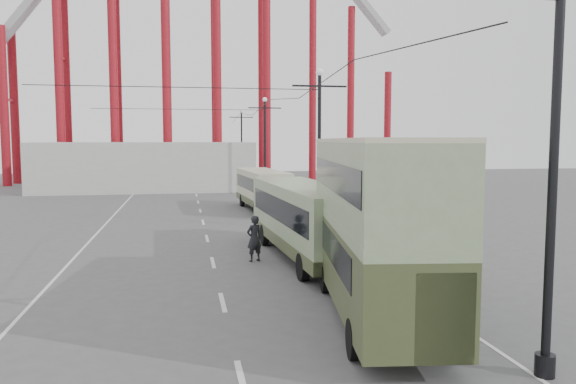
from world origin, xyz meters
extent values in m
plane|color=#4F4F51|center=(0.00, 0.00, 0.00)|extent=(160.00, 160.00, 0.00)
cube|color=silver|center=(-1.00, 19.00, 0.01)|extent=(0.15, 82.00, 0.01)
cube|color=silver|center=(5.40, 20.00, 0.01)|extent=(0.12, 120.00, 0.01)
cube|color=silver|center=(-7.00, 20.00, 0.01)|extent=(0.12, 120.00, 0.01)
cylinder|color=black|center=(5.60, -3.00, 4.50)|extent=(0.20, 0.20, 9.00)
cylinder|color=black|center=(5.60, -3.00, 0.25)|extent=(0.44, 0.44, 0.50)
cylinder|color=black|center=(5.60, 18.00, 4.50)|extent=(0.20, 0.20, 9.00)
cylinder|color=black|center=(5.60, 18.00, 0.25)|extent=(0.44, 0.44, 0.50)
cube|color=black|center=(5.60, 18.00, 8.30)|extent=(3.20, 0.10, 0.10)
sphere|color=white|center=(5.60, 18.00, 9.10)|extent=(0.44, 0.44, 0.44)
cylinder|color=black|center=(5.60, 40.00, 4.50)|extent=(0.20, 0.20, 9.00)
cylinder|color=black|center=(5.60, 40.00, 0.25)|extent=(0.44, 0.44, 0.50)
cube|color=black|center=(5.60, 40.00, 8.30)|extent=(3.20, 0.10, 0.10)
sphere|color=white|center=(5.60, 40.00, 9.10)|extent=(0.44, 0.44, 0.44)
cylinder|color=black|center=(5.60, 62.00, 4.50)|extent=(0.20, 0.20, 9.00)
cylinder|color=black|center=(5.60, 62.00, 0.25)|extent=(0.44, 0.44, 0.50)
cube|color=black|center=(5.60, 62.00, 8.30)|extent=(3.20, 0.10, 0.10)
sphere|color=white|center=(5.60, 62.00, 9.10)|extent=(0.44, 0.44, 0.44)
cylinder|color=maroon|center=(-22.00, 55.00, 9.00)|extent=(1.00, 1.00, 18.00)
cylinder|color=maroon|center=(-22.00, 59.00, 9.00)|extent=(1.00, 1.00, 18.00)
cylinder|color=maroon|center=(-16.00, 55.00, 13.50)|extent=(1.00, 1.00, 27.00)
cylinder|color=maroon|center=(-16.00, 59.00, 13.50)|extent=(1.00, 1.00, 27.00)
cylinder|color=maroon|center=(-10.00, 55.00, 18.00)|extent=(1.00, 1.00, 36.00)
cylinder|color=maroon|center=(-10.00, 59.00, 18.00)|extent=(1.00, 1.00, 36.00)
cylinder|color=maroon|center=(-4.00, 59.00, 22.50)|extent=(1.00, 1.00, 45.00)
cylinder|color=maroon|center=(14.00, 56.00, 15.00)|extent=(0.90, 0.90, 30.00)
cylinder|color=maroon|center=(19.00, 56.00, 11.00)|extent=(0.90, 0.90, 22.00)
cylinder|color=maroon|center=(24.00, 56.00, 7.00)|extent=(0.90, 0.90, 14.00)
cube|color=#B0AFAA|center=(-6.00, 47.00, 2.50)|extent=(22.00, 10.00, 5.00)
cube|color=#3F4827|center=(3.27, 1.65, 1.61)|extent=(3.75, 10.02, 2.15)
cube|color=black|center=(3.27, 1.65, 2.05)|extent=(3.53, 8.09, 0.88)
cube|color=gray|center=(3.27, 1.65, 2.83)|extent=(3.77, 10.02, 0.29)
cube|color=gray|center=(3.27, 1.65, 4.06)|extent=(3.75, 10.02, 2.15)
cube|color=black|center=(3.27, 1.65, 4.15)|extent=(3.71, 9.44, 0.83)
cube|color=#BCB998|center=(3.27, 1.65, 5.19)|extent=(3.77, 10.02, 0.12)
cylinder|color=black|center=(2.55, 4.51, 0.49)|extent=(0.40, 1.01, 0.98)
cylinder|color=black|center=(4.73, 4.21, 0.49)|extent=(0.40, 1.01, 0.98)
cylinder|color=black|center=(1.75, -1.30, 0.49)|extent=(0.40, 1.01, 0.98)
cylinder|color=black|center=(3.94, -1.60, 0.49)|extent=(0.40, 1.01, 0.98)
cube|color=gray|center=(3.09, 10.16, 1.83)|extent=(3.21, 11.60, 2.51)
cube|color=black|center=(3.09, 10.16, 2.24)|extent=(3.19, 10.35, 0.99)
cube|color=#3F4827|center=(3.09, 10.16, 0.84)|extent=(3.24, 11.60, 0.52)
cube|color=gray|center=(3.09, 10.16, 3.16)|extent=(3.23, 11.60, 0.17)
cylinder|color=black|center=(1.74, 13.33, 0.52)|extent=(0.35, 1.06, 1.04)
cylinder|color=black|center=(4.10, 13.46, 0.52)|extent=(0.35, 1.06, 1.04)
cylinder|color=black|center=(2.10, 6.45, 0.52)|extent=(0.35, 1.06, 1.04)
cylinder|color=black|center=(4.46, 6.58, 0.52)|extent=(0.35, 1.06, 1.04)
cube|color=#BCB998|center=(3.60, 27.54, 1.67)|extent=(3.01, 9.70, 2.30)
cube|color=black|center=(3.60, 27.54, 2.06)|extent=(2.98, 8.56, 0.91)
cube|color=#3F4827|center=(3.60, 27.54, 0.77)|extent=(3.04, 9.70, 0.48)
cube|color=#BCB998|center=(3.60, 27.54, 2.90)|extent=(3.03, 9.70, 0.15)
cylinder|color=black|center=(2.35, 29.95, 0.48)|extent=(0.33, 0.97, 0.96)
cylinder|color=black|center=(4.51, 30.09, 0.48)|extent=(0.33, 0.97, 0.96)
cylinder|color=black|center=(2.70, 24.61, 0.48)|extent=(0.33, 0.97, 0.96)
cylinder|color=black|center=(4.86, 24.75, 0.48)|extent=(0.33, 0.97, 0.96)
imported|color=black|center=(0.77, 9.92, 0.99)|extent=(0.86, 0.74, 1.98)
camera|label=1|loc=(-2.17, -13.71, 5.19)|focal=35.00mm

